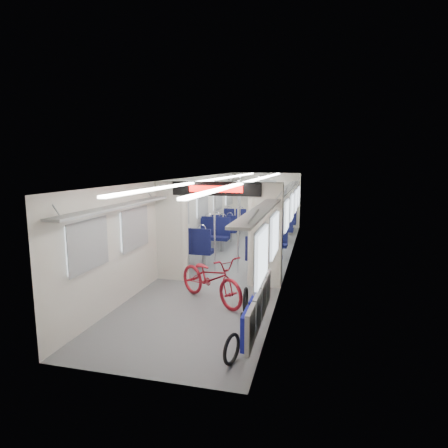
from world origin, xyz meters
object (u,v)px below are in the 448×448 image
seat_bay_near_left (205,238)px  stanchion_near_left (215,226)px  bike_hoop_c (245,301)px  flip_bench (258,306)px  bike_hoop_b (242,329)px  stanchion_near_right (238,227)px  bicycle (211,278)px  seat_bay_near_right (268,246)px  stanchion_far_right (258,213)px  bike_hoop_a (232,351)px  seat_bay_far_left (229,223)px  seat_bay_far_right (283,222)px  stanchion_far_left (240,212)px

seat_bay_near_left → stanchion_near_left: stanchion_near_left is taller
bike_hoop_c → flip_bench: bearing=-69.7°
bike_hoop_b → stanchion_near_right: stanchion_near_right is taller
bicycle → stanchion_near_right: 2.15m
seat_bay_near_right → stanchion_far_right: bearing=106.5°
bike_hoop_a → bike_hoop_c: 1.81m
flip_bench → bike_hoop_b: 0.45m
seat_bay_far_left → seat_bay_far_right: bearing=18.5°
seat_bay_near_left → stanchion_far_right: 2.11m
seat_bay_far_left → flip_bench: bearing=-73.7°
seat_bay_far_left → stanchion_near_left: stanchion_near_left is taller
stanchion_near_left → stanchion_far_left: 2.73m
bike_hoop_c → stanchion_far_left: bearing=102.9°
seat_bay_near_right → stanchion_near_left: stanchion_near_left is taller
bike_hoop_b → flip_bench: bearing=6.9°
seat_bay_near_right → bike_hoop_a: bearing=-88.0°
bicycle → stanchion_far_right: size_ratio=0.79×
stanchion_near_left → stanchion_near_right: bearing=-2.9°
bike_hoop_a → bike_hoop_c: size_ratio=0.92×
flip_bench → bike_hoop_c: (-0.40, 1.08, -0.37)m
bicycle → seat_bay_far_right: size_ratio=0.91×
stanchion_near_right → stanchion_far_right: bearing=89.1°
bike_hoop_b → stanchion_near_left: size_ratio=0.20×
stanchion_far_left → stanchion_far_right: bearing=10.0°
bike_hoop_a → stanchion_far_right: (-0.77, 7.08, 0.96)m
seat_bay_near_right → stanchion_near_left: size_ratio=0.84×
stanchion_near_left → stanchion_far_right: 2.91m
flip_bench → stanchion_far_left: (-1.58, 6.26, 0.57)m
seat_bay_far_left → seat_bay_far_right: size_ratio=0.97×
seat_bay_near_left → seat_bay_near_right: (1.87, -0.42, -0.05)m
seat_bay_far_right → bicycle: bearing=-96.1°
bicycle → seat_bay_far_left: size_ratio=0.94×
flip_bench → bike_hoop_c: bearing=110.3°
bike_hoop_a → seat_bay_near_left: 5.89m
seat_bay_far_left → bicycle: bearing=-80.0°
seat_bay_near_left → seat_bay_far_left: bearing=90.0°
bike_hoop_b → seat_bay_near_right: size_ratio=0.23×
seat_bay_near_right → stanchion_near_left: bearing=-145.8°
seat_bay_far_right → bike_hoop_c: bearing=-89.8°
seat_bay_far_left → seat_bay_far_right: 1.97m
bike_hoop_b → stanchion_near_left: (-1.42, 3.55, 0.95)m
seat_bay_near_left → seat_bay_far_right: size_ratio=1.13×
bike_hoop_b → seat_bay_far_right: (-0.18, 8.47, 0.33)m
bicycle → bike_hoop_b: 1.77m
bike_hoop_a → stanchion_near_right: 4.40m
stanchion_near_left → stanchion_far_left: size_ratio=1.00×
bike_hoop_b → stanchion_far_left: 6.50m
bike_hoop_a → seat_bay_near_left: (-2.05, 5.51, 0.37)m
bike_hoop_a → seat_bay_far_right: (-0.18, 9.17, 0.34)m
seat_bay_far_right → stanchion_far_right: size_ratio=0.87×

